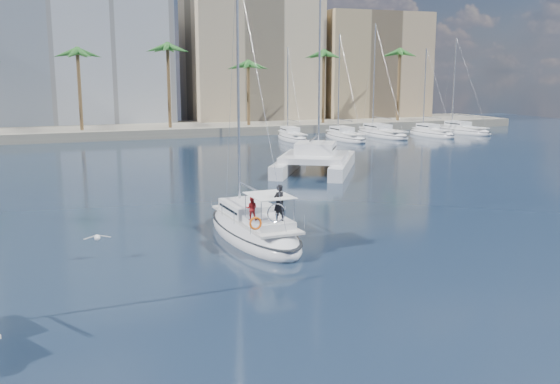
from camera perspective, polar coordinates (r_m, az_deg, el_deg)
name	(u,v)px	position (r m, az deg, el deg)	size (l,w,h in m)	color
ground	(265,259)	(29.37, -1.36, -6.10)	(160.00, 160.00, 0.00)	black
quay	(118,131)	(88.37, -14.56, 5.43)	(120.00, 14.00, 1.20)	gray
building_modern	(19,33)	(99.70, -22.78, 13.25)	(42.00, 16.00, 28.00)	silver
building_beige	(251,62)	(101.45, -2.70, 11.76)	(20.00, 14.00, 20.00)	#C6B08E
building_tan_right	(368,69)	(107.50, 8.04, 11.09)	(18.00, 12.00, 18.00)	tan
palm_centre	(118,58)	(84.04, -14.58, 11.77)	(3.60, 3.60, 12.30)	brown
palm_right	(356,60)	(94.05, 6.94, 11.92)	(3.60, 3.60, 12.30)	brown
main_sloop	(254,229)	(32.76, -2.43, -3.40)	(3.70, 10.20, 14.93)	white
catamaran	(315,158)	(54.76, 3.25, 3.12)	(11.35, 13.27, 17.39)	white
seagull	(97,237)	(30.03, -16.37, -4.00)	(1.23, 0.53, 0.23)	silver
moored_yacht_a	(292,140)	(79.58, 1.10, 4.76)	(2.72, 9.35, 11.90)	white
moored_yacht_b	(345,140)	(80.40, 5.95, 4.77)	(3.14, 10.78, 13.72)	white
moored_yacht_c	(382,136)	(85.21, 9.29, 5.04)	(3.55, 12.21, 15.54)	white
moored_yacht_d	(431,136)	(86.96, 13.68, 4.99)	(2.72, 9.35, 11.90)	white
moored_yacht_e	(462,133)	(92.34, 16.34, 5.19)	(3.14, 10.78, 13.72)	white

